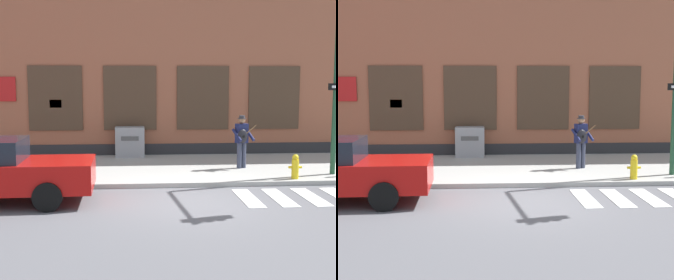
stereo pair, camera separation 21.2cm
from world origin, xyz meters
TOP-DOWN VIEW (x-y plane):
  - ground_plane at (0.00, 0.00)m, footprint 160.00×160.00m
  - sidewalk at (0.00, 4.20)m, footprint 28.00×5.24m
  - building_backdrop at (-0.00, 8.82)m, footprint 28.00×4.06m
  - busker at (2.18, 3.71)m, footprint 0.78×0.67m
  - utility_box at (-1.40, 6.37)m, footprint 1.06×0.69m
  - fire_hydrant at (3.30, 1.93)m, footprint 0.38×0.20m

SIDE VIEW (x-z plane):
  - ground_plane at x=0.00m, z-range 0.00..0.00m
  - sidewalk at x=0.00m, z-range 0.00..0.13m
  - fire_hydrant at x=3.30m, z-range 0.13..0.83m
  - utility_box at x=-1.40m, z-range 0.13..1.24m
  - busker at x=2.18m, z-range 0.24..1.93m
  - building_backdrop at x=0.00m, z-range -0.01..9.42m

